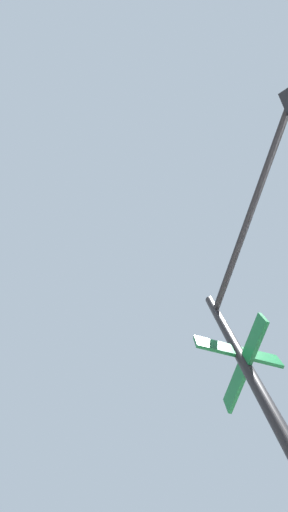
{
  "coord_description": "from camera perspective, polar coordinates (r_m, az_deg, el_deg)",
  "views": [
    {
      "loc": [
        -4.48,
        -6.67,
        1.21
      ],
      "look_at": [
        -5.2,
        -7.1,
        4.46
      ],
      "focal_mm": 20.1,
      "sensor_mm": 36.0,
      "label": 1
    }
  ],
  "objects": []
}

